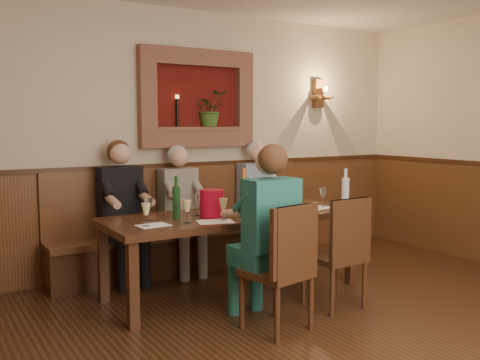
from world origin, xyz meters
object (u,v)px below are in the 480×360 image
Objects in this scene: chair_near_right at (335,275)px; person_bench_mid at (182,221)px; water_bottle at (345,192)px; person_bench_left at (124,225)px; person_chair_front at (265,250)px; bench at (189,240)px; person_bench_right at (260,212)px; dining_table at (234,221)px; wine_bottle_green_b at (176,201)px; spittoon_bucket at (212,203)px; wine_bottle_green_a at (244,193)px; chair_near_left at (278,293)px.

chair_near_right is 1.79m from person_bench_mid.
person_bench_left is at bearing 147.28° from water_bottle.
person_bench_mid is 1.62m from person_chair_front.
chair_near_right is 2.46× the size of water_bottle.
person_chair_front is (-0.05, -1.62, 0.03)m from person_bench_mid.
bench is 0.28m from person_bench_mid.
person_bench_right is (0.86, -0.10, 0.24)m from bench.
person_bench_mid is (-0.13, -0.10, 0.23)m from bench.
chair_near_right is at bearing -51.54° from person_bench_left.
dining_table is at bearing -90.00° from bench.
chair_near_right is at bearing -138.50° from water_bottle.
person_chair_front is 3.84× the size of wine_bottle_green_b.
dining_table is 0.61m from wine_bottle_green_b.
water_bottle is at bearing -50.22° from bench.
person_bench_mid reaches higher than dining_table.
spittoon_bucket is (0.50, -0.91, 0.29)m from person_bench_left.
bench is 7.35× the size of wine_bottle_green_a.
water_bottle is at bearing -11.33° from spittoon_bucket.
bench is at bearing 90.00° from dining_table.
bench is 8.09× the size of wine_bottle_green_b.
person_chair_front is at bearing -91.95° from person_bench_mid.
person_bench_mid is 1.71m from water_bottle.
person_bench_left reaches higher than person_bench_mid.
person_bench_mid is (0.05, 1.80, 0.27)m from chair_near_left.
chair_near_right is 1.14m from wine_bottle_green_a.
chair_near_left is 0.69× the size of person_chair_front.
water_bottle is (1.24, 0.63, 0.62)m from chair_near_left.
bench is at bearing 75.35° from spittoon_bucket.
dining_table is 6.47× the size of wine_bottle_green_b.
chair_near_left is 2.66× the size of wine_bottle_green_b.
chair_near_left is 1.91m from person_bench_left.
spittoon_bucket is at bearing -98.59° from person_bench_mid.
wine_bottle_green_a is 1.10× the size of wine_bottle_green_b.
person_chair_front is 3.49× the size of wine_bottle_green_a.
person_bench_right is 1.11m from wine_bottle_green_a.
person_bench_left is 0.63m from person_bench_mid.
person_bench_right is 1.24m from water_bottle.
person_bench_right reaches higher than wine_bottle_green_b.
person_bench_mid reaches higher than wine_bottle_green_a.
person_bench_mid is at bearing 0.19° from person_bench_left.
wine_bottle_green_a is (-0.71, -0.78, 0.35)m from person_bench_right.
person_bench_mid is 0.95× the size of person_chair_front.
bench is 1.82m from chair_near_right.
bench is at bearing 106.23° from chair_near_right.
person_bench_left reaches higher than person_bench_right.
person_bench_left is 1.03× the size of person_bench_right.
bench is 7.64× the size of water_bottle.
wine_bottle_green_b is at bearing 167.31° from water_bottle.
person_bench_mid is (-0.67, 1.64, 0.27)m from chair_near_right.
person_bench_mid reaches higher than water_bottle.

